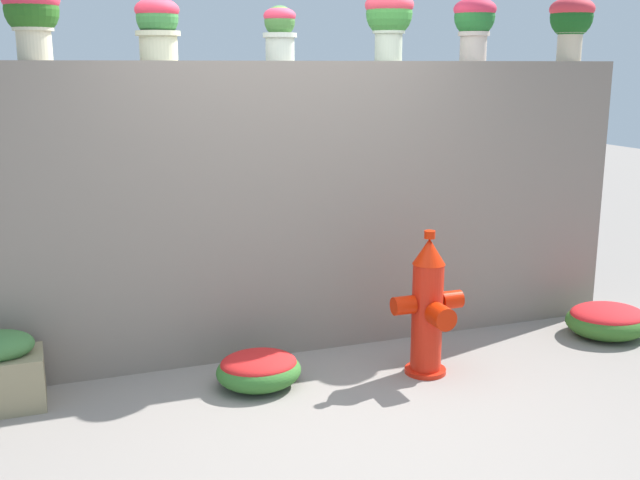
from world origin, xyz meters
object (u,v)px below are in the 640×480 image
(potted_plant_4, at_px, (389,15))
(flower_bush_right, at_px, (259,369))
(potted_plant_6, at_px, (571,18))
(potted_plant_3, at_px, (280,29))
(potted_plant_5, at_px, (474,20))
(potted_plant_2, at_px, (157,23))
(fire_hydrant, at_px, (428,309))
(potted_plant_1, at_px, (32,12))
(flower_bush_left, at_px, (607,319))

(potted_plant_4, bearing_deg, flower_bush_right, -152.28)
(potted_plant_6, distance_m, flower_bush_right, 3.47)
(potted_plant_3, bearing_deg, potted_plant_5, 0.19)
(potted_plant_2, bearing_deg, fire_hydrant, -26.46)
(potted_plant_1, height_order, potted_plant_5, potted_plant_5)
(potted_plant_4, distance_m, potted_plant_5, 0.69)
(potted_plant_3, distance_m, fire_hydrant, 2.07)
(potted_plant_3, distance_m, flower_bush_left, 3.19)
(potted_plant_1, bearing_deg, potted_plant_6, -0.86)
(flower_bush_right, bearing_deg, fire_hydrant, -9.23)
(potted_plant_4, distance_m, flower_bush_left, 2.75)
(potted_plant_2, distance_m, fire_hydrant, 2.47)
(potted_plant_1, distance_m, potted_plant_4, 2.30)
(potted_plant_4, xyz_separation_m, flower_bush_left, (1.56, -0.61, -2.18))
(potted_plant_2, bearing_deg, potted_plant_6, -0.11)
(potted_plant_2, distance_m, potted_plant_6, 3.07)
(potted_plant_1, relative_size, potted_plant_5, 0.98)
(potted_plant_2, bearing_deg, flower_bush_right, -52.91)
(potted_plant_3, distance_m, flower_bush_right, 2.20)
(fire_hydrant, bearing_deg, potted_plant_3, 133.03)
(fire_hydrant, bearing_deg, potted_plant_2, 153.54)
(flower_bush_left, relative_size, flower_bush_right, 1.16)
(potted_plant_1, distance_m, flower_bush_right, 2.54)
(fire_hydrant, height_order, flower_bush_left, fire_hydrant)
(potted_plant_4, xyz_separation_m, fire_hydrant, (-0.04, -0.77, -1.87))
(potted_plant_5, xyz_separation_m, flower_bush_left, (0.87, -0.63, -2.17))
(fire_hydrant, bearing_deg, potted_plant_6, 26.17)
(potted_plant_2, height_order, potted_plant_4, potted_plant_4)
(potted_plant_2, height_order, potted_plant_6, potted_plant_6)
(potted_plant_5, bearing_deg, potted_plant_3, -179.81)
(flower_bush_left, distance_m, flower_bush_right, 2.69)
(potted_plant_3, relative_size, flower_bush_left, 0.56)
(potted_plant_4, relative_size, fire_hydrant, 0.50)
(fire_hydrant, xyz_separation_m, flower_bush_left, (1.60, 0.17, -0.32))
(potted_plant_4, xyz_separation_m, potted_plant_6, (1.50, -0.01, 0.01))
(potted_plant_6, bearing_deg, potted_plant_4, 179.43)
(potted_plant_3, height_order, flower_bush_right, potted_plant_3)
(potted_plant_3, height_order, potted_plant_4, potted_plant_4)
(potted_plant_6, xyz_separation_m, flower_bush_left, (0.06, -0.59, -2.19))
(potted_plant_4, height_order, potted_plant_6, potted_plant_6)
(potted_plant_2, bearing_deg, potted_plant_3, 1.87)
(potted_plant_4, xyz_separation_m, potted_plant_5, (0.69, 0.02, -0.01))
(flower_bush_right, bearing_deg, potted_plant_4, 27.72)
(potted_plant_1, height_order, potted_plant_6, potted_plant_6)
(potted_plant_2, xyz_separation_m, potted_plant_6, (3.07, -0.01, 0.09))
(potted_plant_2, height_order, potted_plant_5, potted_plant_5)
(potted_plant_4, distance_m, potted_plant_6, 1.50)
(potted_plant_5, height_order, flower_bush_left, potted_plant_5)
(potted_plant_4, distance_m, fire_hydrant, 2.02)
(potted_plant_2, xyz_separation_m, flower_bush_right, (0.44, -0.59, -2.11))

